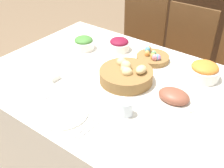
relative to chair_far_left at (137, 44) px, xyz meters
The scene contains 17 objects.
ground_plane 1.13m from the chair_far_left, 64.18° to the right, with size 12.00×12.00×0.00m, color #7F664C.
dining_table 1.02m from the chair_far_left, 64.18° to the right, with size 1.66×1.14×0.74m.
chair_far_left is the anchor object (origin of this frame).
chair_far_center 0.44m from the chair_far_left, ahead, with size 0.42×0.42×0.92m.
sideboard 1.05m from the chair_far_left, 71.88° to the left, with size 1.52×0.44×0.95m.
bread_basket 1.03m from the chair_far_left, 62.17° to the right, with size 0.32×0.32×0.13m.
egg_basket 0.78m from the chair_far_left, 50.65° to the right, with size 0.22×0.22×0.08m.
ham_platter 1.20m from the chair_far_left, 48.64° to the right, with size 0.27×0.19×0.07m.
beet_salad_bowl 0.66m from the chair_far_left, 71.24° to the right, with size 0.15×0.15×0.09m.
carrot_bowl 1.04m from the chair_far_left, 34.92° to the right, with size 0.19×0.19×0.11m.
green_salad_bowl 0.76m from the chair_far_left, 91.48° to the right, with size 0.15×0.15×0.09m.
dinner_plate 1.39m from the chair_far_left, 74.28° to the right, with size 0.27×0.27×0.01m.
fork 1.35m from the chair_far_left, 80.87° to the right, with size 0.02×0.19×0.00m.
knife 1.44m from the chair_far_left, 68.09° to the right, with size 0.02×0.19×0.00m.
spoon 1.45m from the chair_far_left, 66.98° to the right, with size 0.02×0.19×0.00m.
drinking_cup 1.32m from the chair_far_left, 60.62° to the right, with size 0.07×0.07×0.08m.
butter_dish 1.15m from the chair_far_left, 86.23° to the right, with size 0.12×0.07×0.03m.
Camera 1 is at (0.78, -1.13, 1.67)m, focal length 45.00 mm.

